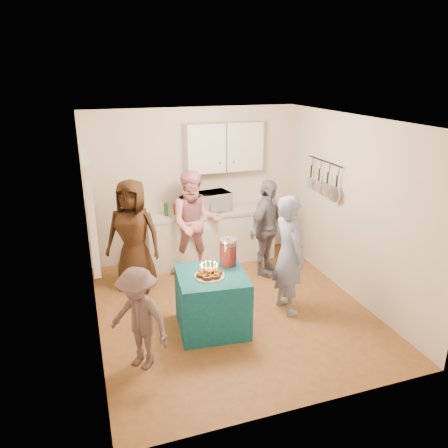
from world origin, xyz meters
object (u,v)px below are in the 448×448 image
object	(u,v)px
party_table	(212,301)
woman_back_center	(195,223)
microwave	(212,201)
woman_back_left	(133,235)
woman_back_right	(266,228)
counter	(210,237)
child_near_left	(139,319)
man_birthday	(289,255)
punch_jar	(228,253)

from	to	relation	value
party_table	woman_back_center	distance (m)	1.74
microwave	woman_back_left	bearing A→B (deg)	-167.67
woman_back_center	woman_back_right	distance (m)	1.14
counter	woman_back_center	size ratio (longest dim) A/B	1.29
microwave	woman_back_center	bearing A→B (deg)	-146.18
child_near_left	woman_back_left	bearing A→B (deg)	132.09
counter	child_near_left	size ratio (longest dim) A/B	1.82
woman_back_right	child_near_left	bearing A→B (deg)	178.37
woman_back_left	child_near_left	size ratio (longest dim) A/B	1.40
woman_back_left	child_near_left	distance (m)	1.98
man_birthday	woman_back_center	distance (m)	1.79
man_birthday	child_near_left	xyz separation A→B (m)	(-2.09, -0.59, -0.23)
woman_back_left	woman_back_right	xyz separation A→B (m)	(2.07, -0.22, -0.06)
child_near_left	microwave	bearing A→B (deg)	105.65
counter	man_birthday	world-z (taller)	man_birthday
punch_jar	woman_back_center	xyz separation A→B (m)	(-0.06, 1.45, -0.08)
counter	woman_back_left	size ratio (longest dim) A/B	1.30
woman_back_center	child_near_left	world-z (taller)	woman_back_center
punch_jar	man_birthday	world-z (taller)	man_birthday
counter	woman_back_center	bearing A→B (deg)	-133.47
child_near_left	woman_back_right	bearing A→B (deg)	85.58
counter	man_birthday	size ratio (longest dim) A/B	1.33
woman_back_center	woman_back_right	world-z (taller)	woman_back_center
party_table	punch_jar	bearing A→B (deg)	36.13
party_table	punch_jar	size ratio (longest dim) A/B	2.50
microwave	woman_back_center	size ratio (longest dim) A/B	0.34
woman_back_center	woman_back_right	bearing A→B (deg)	-11.90
party_table	punch_jar	world-z (taller)	punch_jar
woman_back_left	woman_back_center	size ratio (longest dim) A/B	0.99
counter	woman_back_center	xyz separation A→B (m)	(-0.37, -0.39, 0.42)
counter	woman_back_right	bearing A→B (deg)	-48.43
man_birthday	woman_back_left	bearing A→B (deg)	48.39
party_table	woman_back_center	bearing A→B (deg)	82.15
punch_jar	woman_back_center	bearing A→B (deg)	92.30
party_table	child_near_left	bearing A→B (deg)	-153.88
woman_back_right	microwave	bearing A→B (deg)	90.97
microwave	woman_back_center	distance (m)	0.60
woman_back_left	woman_back_right	bearing A→B (deg)	21.51
woman_back_right	counter	bearing A→B (deg)	92.65
microwave	woman_back_right	xyz separation A→B (m)	(0.66, -0.79, -0.28)
woman_back_right	child_near_left	size ratio (longest dim) A/B	1.30
woman_back_left	counter	bearing A→B (deg)	50.26
woman_back_left	party_table	bearing A→B (deg)	-34.78
woman_back_left	man_birthday	bearing A→B (deg)	-8.42
counter	man_birthday	xyz separation A→B (m)	(0.52, -1.94, 0.40)
microwave	woman_back_left	world-z (taller)	woman_back_left
counter	microwave	size ratio (longest dim) A/B	3.81
counter	woman_back_left	distance (m)	1.54
woman_back_right	punch_jar	bearing A→B (deg)	-172.94
punch_jar	child_near_left	bearing A→B (deg)	-151.43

